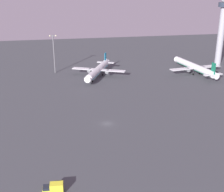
% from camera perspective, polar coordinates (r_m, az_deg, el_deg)
% --- Properties ---
extents(ground_plane, '(416.00, 416.00, 0.00)m').
position_cam_1_polar(ground_plane, '(127.00, -0.95, -5.15)').
color(ground_plane, '#424449').
extents(control_tower, '(8.00, 8.00, 47.62)m').
position_cam_1_polar(control_tower, '(227.71, 19.74, 12.24)').
color(control_tower, '#A8A8B2').
rests_on(control_tower, ground).
extents(airplane_near_gate, '(34.83, 44.59, 11.45)m').
position_cam_1_polar(airplane_near_gate, '(201.82, 15.13, 5.17)').
color(airplane_near_gate, white).
rests_on(airplane_near_gate, ground).
extents(airplane_far_stand, '(32.12, 40.64, 11.08)m').
position_cam_1_polar(airplane_far_stand, '(190.02, -2.57, 4.90)').
color(airplane_far_stand, white).
rests_on(airplane_far_stand, ground).
extents(catering_truck, '(5.80, 2.74, 3.05)m').
position_cam_1_polar(catering_truck, '(89.45, -10.82, -16.45)').
color(catering_truck, yellow).
rests_on(catering_truck, ground).
extents(apron_light_central, '(4.80, 0.90, 24.30)m').
position_cam_1_polar(apron_light_central, '(198.56, -10.74, 8.15)').
color(apron_light_central, slate).
rests_on(apron_light_central, ground).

